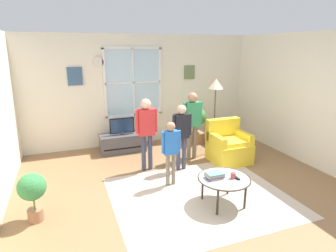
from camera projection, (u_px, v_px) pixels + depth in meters
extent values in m
cube|color=olive|center=(192.00, 197.00, 4.61)|extent=(6.18, 6.51, 0.02)
cube|color=silver|center=(141.00, 90.00, 6.97)|extent=(5.58, 0.12, 2.65)
cube|color=silver|center=(133.00, 82.00, 6.77)|extent=(1.35, 0.02, 1.61)
cube|color=white|center=(132.00, 48.00, 6.54)|extent=(1.41, 0.04, 0.06)
cube|color=white|center=(134.00, 115.00, 6.97)|extent=(1.41, 0.04, 0.06)
cube|color=white|center=(105.00, 84.00, 6.53)|extent=(0.06, 0.04, 1.61)
cube|color=white|center=(160.00, 81.00, 6.98)|extent=(0.06, 0.04, 1.61)
cube|color=white|center=(133.00, 83.00, 6.76)|extent=(0.03, 0.04, 1.61)
cube|color=white|center=(133.00, 83.00, 6.76)|extent=(1.35, 0.04, 0.03)
cube|color=#38567A|center=(75.00, 76.00, 6.27)|extent=(0.32, 0.03, 0.40)
cube|color=#667A4C|center=(189.00, 72.00, 7.21)|extent=(0.28, 0.03, 0.34)
cylinder|color=silver|center=(98.00, 62.00, 6.35)|extent=(0.24, 0.04, 0.24)
cube|color=silver|center=(334.00, 105.00, 5.21)|extent=(0.12, 5.91, 2.65)
cube|color=#C6B29E|center=(200.00, 196.00, 4.61)|extent=(2.77, 2.36, 0.01)
cube|color=#4C4C51|center=(123.00, 143.00, 6.56)|extent=(1.03, 0.46, 0.41)
cube|color=black|center=(125.00, 148.00, 6.37)|extent=(0.93, 0.02, 0.02)
cylinder|color=#4C4C4C|center=(122.00, 133.00, 6.50)|extent=(0.08, 0.08, 0.05)
cube|color=black|center=(122.00, 125.00, 6.45)|extent=(0.56, 0.05, 0.36)
cube|color=navy|center=(122.00, 126.00, 6.42)|extent=(0.52, 0.01, 0.32)
cube|color=yellow|center=(229.00, 152.00, 5.97)|extent=(0.76, 0.72, 0.42)
cube|color=yellow|center=(223.00, 129.00, 6.12)|extent=(0.76, 0.16, 0.45)
cube|color=yellow|center=(216.00, 140.00, 5.77)|extent=(0.12, 0.65, 0.20)
cube|color=yellow|center=(243.00, 137.00, 5.99)|extent=(0.12, 0.65, 0.20)
cube|color=yellow|center=(231.00, 142.00, 5.85)|extent=(0.61, 0.50, 0.08)
cylinder|color=#99B2B7|center=(224.00, 178.00, 4.29)|extent=(0.78, 0.78, 0.02)
torus|color=#3F3328|center=(224.00, 178.00, 4.29)|extent=(0.81, 0.81, 0.02)
cylinder|color=#33281E|center=(203.00, 187.00, 4.48)|extent=(0.04, 0.04, 0.42)
cylinder|color=#33281E|center=(228.00, 182.00, 4.64)|extent=(0.04, 0.04, 0.42)
cylinder|color=#33281E|center=(218.00, 202.00, 4.06)|extent=(0.04, 0.04, 0.42)
cylinder|color=#33281E|center=(245.00, 196.00, 4.21)|extent=(0.04, 0.04, 0.42)
cube|color=#CAA88A|center=(214.00, 177.00, 4.28)|extent=(0.21, 0.19, 0.02)
cube|color=#805995|center=(214.00, 176.00, 4.28)|extent=(0.26, 0.17, 0.02)
cube|color=tan|center=(215.00, 175.00, 4.27)|extent=(0.27, 0.16, 0.03)
cube|color=slate|center=(215.00, 173.00, 4.26)|extent=(0.25, 0.18, 0.02)
cylinder|color=#BF3F3F|center=(233.00, 176.00, 4.26)|extent=(0.08, 0.08, 0.09)
cube|color=black|center=(236.00, 178.00, 4.27)|extent=(0.04, 0.14, 0.02)
cylinder|color=#726656|center=(189.00, 143.00, 6.07)|extent=(0.09, 0.09, 0.73)
cylinder|color=#726656|center=(195.00, 142.00, 6.11)|extent=(0.09, 0.09, 0.73)
cube|color=#338C59|center=(192.00, 114.00, 5.92)|extent=(0.32, 0.16, 0.52)
sphere|color=#A87A5B|center=(193.00, 97.00, 5.82)|extent=(0.20, 0.20, 0.20)
cylinder|color=#338C59|center=(185.00, 114.00, 5.83)|extent=(0.07, 0.07, 0.47)
cylinder|color=#338C59|center=(201.00, 113.00, 5.96)|extent=(0.07, 0.07, 0.47)
cylinder|color=#333851|center=(144.00, 153.00, 5.51)|extent=(0.09, 0.09, 0.72)
cylinder|color=#333851|center=(150.00, 152.00, 5.56)|extent=(0.09, 0.09, 0.72)
cube|color=red|center=(146.00, 122.00, 5.37)|extent=(0.31, 0.16, 0.51)
sphere|color=#D8AD8C|center=(146.00, 104.00, 5.27)|extent=(0.19, 0.19, 0.19)
cylinder|color=red|center=(137.00, 122.00, 5.28)|extent=(0.06, 0.06, 0.46)
cylinder|color=red|center=(156.00, 120.00, 5.40)|extent=(0.06, 0.06, 0.46)
cylinder|color=#726656|center=(168.00, 170.00, 4.92)|extent=(0.07, 0.07, 0.58)
cylinder|color=#726656|center=(174.00, 169.00, 4.96)|extent=(0.07, 0.07, 0.58)
cube|color=blue|center=(171.00, 143.00, 4.81)|extent=(0.25, 0.13, 0.41)
sphere|color=#A87A5B|center=(171.00, 126.00, 4.73)|extent=(0.16, 0.16, 0.16)
cylinder|color=blue|center=(163.00, 143.00, 4.73)|extent=(0.05, 0.05, 0.37)
cylinder|color=blue|center=(179.00, 141.00, 4.83)|extent=(0.05, 0.05, 0.37)
cylinder|color=#333851|center=(178.00, 154.00, 5.53)|extent=(0.08, 0.08, 0.66)
cylinder|color=#333851|center=(184.00, 153.00, 5.57)|extent=(0.08, 0.08, 0.66)
cube|color=black|center=(182.00, 126.00, 5.40)|extent=(0.28, 0.15, 0.47)
sphere|color=#D8AD8C|center=(182.00, 110.00, 5.31)|extent=(0.18, 0.18, 0.18)
cylinder|color=black|center=(174.00, 126.00, 5.32)|extent=(0.06, 0.06, 0.42)
cylinder|color=black|center=(190.00, 124.00, 5.43)|extent=(0.06, 0.06, 0.42)
cylinder|color=#9E6B4C|center=(197.00, 137.00, 7.19)|extent=(0.39, 0.39, 0.27)
cylinder|color=#4C7238|center=(197.00, 129.00, 7.13)|extent=(0.02, 0.02, 0.18)
sphere|color=#43893F|center=(197.00, 117.00, 7.05)|extent=(0.44, 0.44, 0.44)
cylinder|color=#9E6B4C|center=(36.00, 215.00, 3.96)|extent=(0.21, 0.21, 0.18)
cylinder|color=#4C7238|center=(34.00, 204.00, 3.91)|extent=(0.02, 0.02, 0.15)
sphere|color=#368245|center=(32.00, 187.00, 3.84)|extent=(0.38, 0.38, 0.38)
cylinder|color=black|center=(213.00, 151.00, 6.56)|extent=(0.26, 0.26, 0.03)
cylinder|color=brown|center=(214.00, 121.00, 6.36)|extent=(0.03, 0.03, 1.48)
cone|color=beige|center=(216.00, 84.00, 6.13)|extent=(0.32, 0.32, 0.22)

